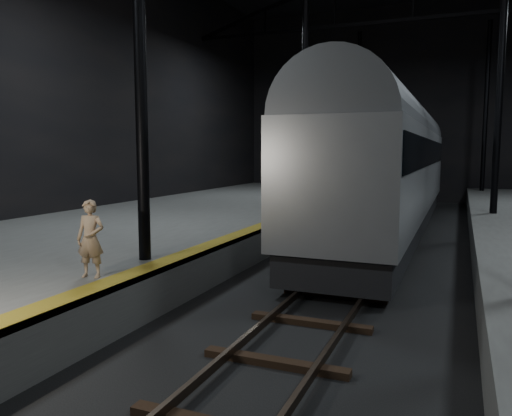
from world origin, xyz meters
The scene contains 6 objects.
ground centered at (0.00, 0.00, 0.00)m, with size 44.00×44.00×0.00m, color black.
platform_left centered at (-7.50, 0.00, 0.50)m, with size 9.00×43.80×1.00m, color #50504D.
tactile_strip centered at (-3.25, 0.00, 1.00)m, with size 0.50×43.80×0.01m, color olive.
track centered at (0.00, 0.00, 0.07)m, with size 2.40×43.00×0.24m.
train centered at (0.00, 7.39, 3.06)m, with size 3.07×20.51×5.48m.
woman centered at (-3.80, -5.72, 1.74)m, with size 0.54×0.35×1.47m, color tan.
Camera 1 is at (2.59, -13.08, 3.37)m, focal length 35.00 mm.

